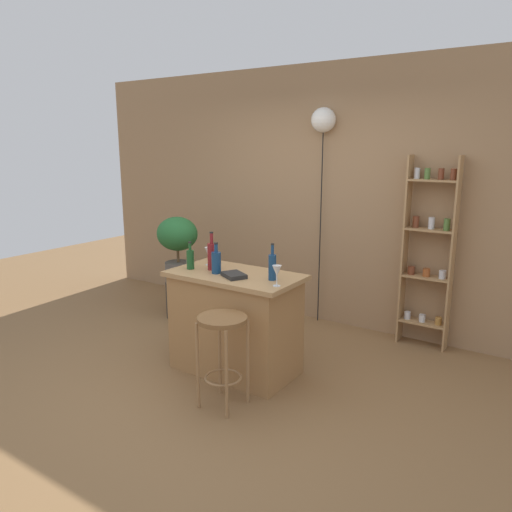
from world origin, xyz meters
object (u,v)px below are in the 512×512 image
Objects in this scene: potted_plant at (177,242)px; bottle_wine_red at (190,259)px; bottle_sauce_amber at (272,266)px; cookbook at (234,275)px; wine_glass_center at (209,252)px; bar_stool at (223,339)px; pendant_globe_light at (323,122)px; bottle_soda_blue at (216,262)px; bottle_olive_oil at (212,255)px; plant_stool at (180,299)px; wine_glass_left at (277,271)px; spice_shelf at (428,252)px.

potted_plant is 3.11× the size of bottle_wine_red.
cookbook is (-0.31, -0.10, -0.10)m from bottle_sauce_amber.
wine_glass_center reaches higher than cookbook.
pendant_globe_light is (-0.24, 2.08, 1.65)m from bar_stool.
bar_stool is at bearing -48.05° from bottle_soda_blue.
cookbook is at bearing -31.34° from potted_plant.
bottle_olive_oil reaches higher than bar_stool.
bottle_sauce_amber is at bearing -77.55° from pendant_globe_light.
pendant_globe_light is at bearing 29.08° from plant_stool.
bottle_olive_oil reaches higher than wine_glass_left.
spice_shelf reaches higher than wine_glass_center.
plant_stool is 1.56× the size of bottle_soda_blue.
spice_shelf is 7.66× the size of bottle_wine_red.
bottle_soda_blue reaches higher than cookbook.
spice_shelf reaches higher than bottle_wine_red.
bar_stool is 0.66m from wine_glass_left.
bar_stool is at bearing -38.52° from potted_plant.
bottle_soda_blue reaches higher than bar_stool.
bottle_wine_red is 2.08m from pendant_globe_light.
bottle_sauce_amber is 0.18m from wine_glass_left.
potted_plant is 1.67m from cookbook.
wine_glass_center is (-1.59, -1.38, 0.05)m from spice_shelf.
bottle_sauce_amber is 0.62m from bottle_olive_oil.
bottle_sauce_amber is 0.34m from cookbook.
pendant_globe_light is (-0.46, 1.67, 1.18)m from wine_glass_left.
bottle_wine_red is 0.21m from wine_glass_center.
bottle_olive_oil is at bearing 134.26° from bar_stool.
bottle_soda_blue is at bearing -38.93° from wine_glass_center.
bottle_wine_red is 0.49m from cookbook.
bottle_olive_oil is 0.14× the size of pendant_globe_light.
bottle_sauce_amber is 1.84× the size of wine_glass_center.
bottle_wine_red is 0.72× the size of bottle_olive_oil.
wine_glass_left is (0.63, -0.05, 0.02)m from bottle_soda_blue.
pendant_globe_light is (-0.34, 1.54, 1.19)m from bottle_sauce_amber.
cookbook is at bearing -26.16° from wine_glass_center.
spice_shelf is 2.46× the size of potted_plant.
bottle_soda_blue is at bearing -170.67° from bottle_sauce_amber.
wine_glass_center is at bearing 138.27° from bottle_olive_oil.
wine_glass_left is (-0.71, -1.63, 0.05)m from spice_shelf.
bottle_olive_oil is at bearing 170.53° from wine_glass_left.
cookbook is 2.09m from pendant_globe_light.
bottle_wine_red reaches higher than wine_glass_left.
plant_stool is at bearing 156.19° from bottle_sauce_amber.
bar_stool is 2.12m from potted_plant.
bottle_olive_oil is (-0.52, 0.53, 0.48)m from bar_stool.
bottle_olive_oil is 1.96m from pendant_globe_light.
bottle_soda_blue is (0.28, 0.01, 0.01)m from bottle_wine_red.
bottle_sauce_amber is 0.80m from bottle_wine_red.
plant_stool is 2.53× the size of wine_glass_center.
bar_stool is 2.13× the size of bottle_olive_oil.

